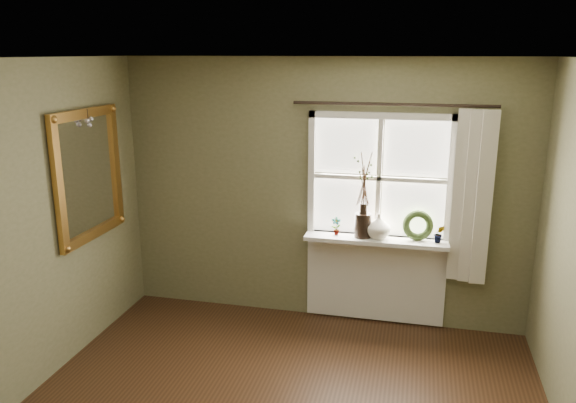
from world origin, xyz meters
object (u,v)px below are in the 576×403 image
Objects in this scene: dark_jug at (363,225)px; cream_vase at (379,226)px; wreath at (418,229)px; gilt_mirror at (89,174)px.

cream_vase is (0.15, 0.00, 0.00)m from dark_jug.
cream_vase is at bearing 179.00° from wreath.
dark_jug is 0.20× the size of gilt_mirror.
dark_jug is at bearing 17.96° from gilt_mirror.
gilt_mirror is at bearing -171.63° from wreath.
wreath is at bearing 4.47° from dark_jug.
wreath is (0.51, 0.04, -0.01)m from dark_jug.
gilt_mirror is at bearing -163.04° from cream_vase.
wreath is at bearing 15.68° from gilt_mirror.
dark_jug is 0.15m from cream_vase.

